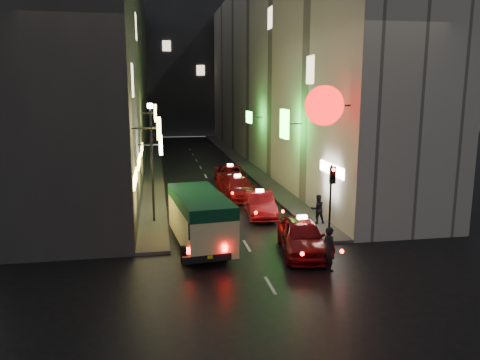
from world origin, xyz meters
TOP-DOWN VIEW (x-y plane):
  - ground at (0.00, 0.00)m, footprint 120.00×120.00m
  - building_left at (-8.00, 33.99)m, footprint 7.38×52.00m
  - building_right at (8.00, 33.99)m, footprint 8.19×52.00m
  - building_far at (0.00, 66.00)m, footprint 30.00×10.00m
  - sidewalk_left at (-4.25, 34.00)m, footprint 1.50×52.00m
  - sidewalk_right at (4.25, 34.00)m, footprint 1.50×52.00m
  - minibus at (-2.12, 8.70)m, footprint 2.66×5.97m
  - taxi_near at (2.18, 7.14)m, footprint 3.06×5.91m
  - taxi_second at (1.70, 13.48)m, footprint 2.48×5.25m
  - taxi_third at (1.26, 18.28)m, footprint 2.66×5.34m
  - taxi_far at (1.52, 23.08)m, footprint 2.45×5.15m
  - pedestrian_crossing at (2.65, 5.04)m, footprint 0.61×0.76m
  - pedestrian_sidewalk at (4.28, 11.03)m, footprint 0.66×0.42m
  - traffic_light at (4.00, 8.47)m, footprint 0.26×0.43m
  - lamp_post at (-4.20, 13.00)m, footprint 0.28×0.28m

SIDE VIEW (x-z plane):
  - ground at x=0.00m, z-range 0.00..0.00m
  - sidewalk_left at x=-4.25m, z-range 0.00..0.15m
  - sidewalk_right at x=4.25m, z-range 0.00..0.15m
  - taxi_far at x=1.52m, z-range -0.08..1.67m
  - taxi_second at x=1.70m, z-range -0.08..1.71m
  - taxi_third at x=1.26m, z-range -0.08..1.72m
  - taxi_near at x=2.18m, z-range -0.08..1.88m
  - pedestrian_crossing at x=2.65m, z-range 0.00..2.02m
  - pedestrian_sidewalk at x=4.28m, z-range 0.15..1.89m
  - minibus at x=-2.12m, z-range 0.33..2.81m
  - traffic_light at x=4.00m, z-range 0.94..4.44m
  - lamp_post at x=-4.20m, z-range 0.61..6.84m
  - building_left at x=-8.00m, z-range 0.00..18.00m
  - building_right at x=8.00m, z-range 0.00..18.00m
  - building_far at x=0.00m, z-range 0.00..22.00m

